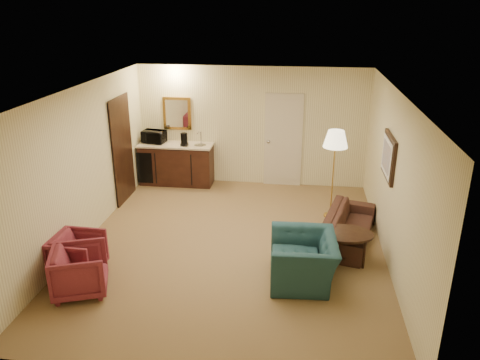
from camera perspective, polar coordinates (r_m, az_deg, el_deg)
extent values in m
plane|color=olive|center=(7.96, -1.02, -7.98)|extent=(6.00, 6.00, 0.00)
cube|color=#F6EDB9|center=(10.27, 1.42, 6.53)|extent=(5.00, 0.02, 2.60)
cube|color=#F6EDB9|center=(8.16, -18.73, 1.59)|extent=(0.02, 6.00, 2.60)
cube|color=#F6EDB9|center=(7.48, 18.20, -0.06)|extent=(0.02, 6.00, 2.60)
cube|color=white|center=(7.08, -1.16, 10.78)|extent=(5.00, 6.00, 0.02)
cube|color=beige|center=(10.26, 5.30, 4.85)|extent=(0.82, 0.06, 2.05)
cube|color=black|center=(9.70, -14.15, 3.49)|extent=(0.06, 0.98, 2.10)
cube|color=gold|center=(10.48, -7.68, 8.05)|extent=(0.62, 0.04, 0.72)
cube|color=black|center=(7.77, 17.63, 2.72)|extent=(0.06, 0.90, 0.70)
cube|color=#391C12|center=(10.54, -7.74, 1.96)|extent=(1.64, 0.58, 0.92)
imported|color=black|center=(8.19, 13.13, -4.91)|extent=(0.94, 1.89, 0.71)
imported|color=#1E3F4B|center=(6.88, 7.75, -8.71)|extent=(0.76, 1.11, 0.93)
imported|color=maroon|center=(7.45, -19.18, -8.35)|extent=(0.65, 0.69, 0.70)
imported|color=maroon|center=(6.98, -18.97, -10.19)|extent=(0.88, 0.91, 0.74)
cube|color=black|center=(7.54, 12.41, -8.01)|extent=(0.97, 0.71, 0.52)
cube|color=gold|center=(8.84, 11.28, 0.66)|extent=(0.54, 0.54, 1.70)
cylinder|color=black|center=(10.44, -4.24, 0.02)|extent=(0.22, 0.22, 0.27)
imported|color=black|center=(10.55, -10.46, 5.38)|extent=(0.53, 0.34, 0.33)
cylinder|color=black|center=(10.22, -6.83, 4.93)|extent=(0.17, 0.17, 0.28)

